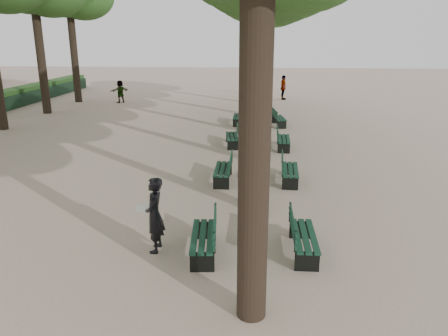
{
  "coord_description": "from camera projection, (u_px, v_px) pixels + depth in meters",
  "views": [
    {
      "loc": [
        1.57,
        -8.73,
        4.79
      ],
      "look_at": [
        0.6,
        3.0,
        1.2
      ],
      "focal_mm": 35.0,
      "sensor_mm": 36.0,
      "label": 1
    }
  ],
  "objects": [
    {
      "name": "pedestrian_e",
      "position": [
        120.0,
        92.0,
        32.1
      ],
      "size": [
        1.26,
        1.33,
        1.63
      ],
      "primitive_type": "imported",
      "rotation": [
        0.0,
        0.0,
        3.97
      ],
      "color": "#262628",
      "rests_on": "ground"
    },
    {
      "name": "man_with_map",
      "position": [
        155.0,
        215.0,
        9.89
      ],
      "size": [
        0.61,
        0.71,
        1.77
      ],
      "color": "black",
      "rests_on": "ground"
    },
    {
      "name": "bench_left_2",
      "position": [
        232.0,
        140.0,
        19.62
      ],
      "size": [
        0.77,
        1.85,
        0.92
      ],
      "color": "black",
      "rests_on": "ground"
    },
    {
      "name": "bench_right_3",
      "position": [
        279.0,
        121.0,
        23.93
      ],
      "size": [
        0.81,
        1.86,
        0.92
      ],
      "color": "black",
      "rests_on": "ground"
    },
    {
      "name": "bench_left_0",
      "position": [
        203.0,
        243.0,
        9.89
      ],
      "size": [
        0.72,
        1.84,
        0.92
      ],
      "color": "black",
      "rests_on": "ground"
    },
    {
      "name": "pedestrian_c",
      "position": [
        283.0,
        88.0,
        33.55
      ],
      "size": [
        0.47,
        1.12,
        1.85
      ],
      "primitive_type": "imported",
      "rotation": [
        0.0,
        0.0,
        1.67
      ],
      "color": "#262628",
      "rests_on": "ground"
    },
    {
      "name": "bench_right_0",
      "position": [
        304.0,
        243.0,
        9.92
      ],
      "size": [
        0.59,
        1.81,
        0.92
      ],
      "color": "black",
      "rests_on": "ground"
    },
    {
      "name": "bench_right_1",
      "position": [
        290.0,
        175.0,
        14.76
      ],
      "size": [
        0.64,
        1.82,
        0.92
      ],
      "color": "black",
      "rests_on": "ground"
    },
    {
      "name": "bench_left_3",
      "position": [
        238.0,
        119.0,
        24.38
      ],
      "size": [
        0.6,
        1.81,
        0.92
      ],
      "color": "black",
      "rests_on": "ground"
    },
    {
      "name": "bench_left_1",
      "position": [
        223.0,
        174.0,
        14.82
      ],
      "size": [
        0.59,
        1.81,
        0.92
      ],
      "color": "black",
      "rests_on": "ground"
    },
    {
      "name": "pedestrian_d",
      "position": [
        248.0,
        83.0,
        37.18
      ],
      "size": [
        0.9,
        0.7,
        1.71
      ],
      "primitive_type": "imported",
      "rotation": [
        0.0,
        0.0,
        0.49
      ],
      "color": "#262628",
      "rests_on": "ground"
    },
    {
      "name": "ground",
      "position": [
        187.0,
        257.0,
        9.84
      ],
      "size": [
        120.0,
        120.0,
        0.0
      ],
      "primitive_type": "plane",
      "color": "tan",
      "rests_on": "ground"
    },
    {
      "name": "bench_right_2",
      "position": [
        283.0,
        143.0,
        19.11
      ],
      "size": [
        0.61,
        1.81,
        0.92
      ],
      "color": "black",
      "rests_on": "ground"
    }
  ]
}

